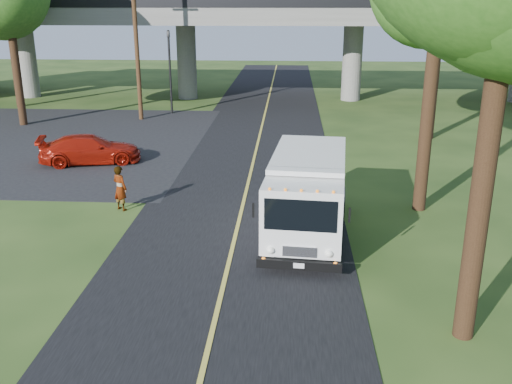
# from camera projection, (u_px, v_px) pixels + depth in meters

# --- Properties ---
(ground) EXTENTS (120.00, 120.00, 0.00)m
(ground) POSITION_uv_depth(u_px,v_px,m) (207.00, 353.00, 11.87)
(ground) COLOR #253D15
(ground) RESTS_ON ground
(road) EXTENTS (7.00, 90.00, 0.02)m
(road) POSITION_uv_depth(u_px,v_px,m) (245.00, 196.00, 21.32)
(road) COLOR black
(road) RESTS_ON ground
(parking_lot) EXTENTS (16.00, 18.00, 0.01)m
(parking_lot) POSITION_uv_depth(u_px,v_px,m) (46.00, 142.00, 29.52)
(parking_lot) COLOR black
(parking_lot) RESTS_ON ground
(lane_line) EXTENTS (0.12, 90.00, 0.01)m
(lane_line) POSITION_uv_depth(u_px,v_px,m) (245.00, 196.00, 21.31)
(lane_line) COLOR gold
(lane_line) RESTS_ON road
(overpass) EXTENTS (54.00, 10.00, 7.30)m
(overpass) POSITION_uv_depth(u_px,v_px,m) (269.00, 35.00, 40.67)
(overpass) COLOR slate
(overpass) RESTS_ON ground
(traffic_signal) EXTENTS (0.18, 0.22, 5.20)m
(traffic_signal) POSITION_uv_depth(u_px,v_px,m) (170.00, 63.00, 35.77)
(traffic_signal) COLOR black
(traffic_signal) RESTS_ON ground
(utility_pole) EXTENTS (1.60, 0.26, 9.00)m
(utility_pole) POSITION_uv_depth(u_px,v_px,m) (136.00, 42.00, 33.52)
(utility_pole) COLOR #472D19
(utility_pole) RESTS_ON ground
(step_van) EXTENTS (2.75, 6.19, 2.53)m
(step_van) POSITION_uv_depth(u_px,v_px,m) (307.00, 193.00, 17.44)
(step_van) COLOR white
(step_van) RESTS_ON ground
(red_sedan) EXTENTS (4.72, 2.89, 1.28)m
(red_sedan) POSITION_uv_depth(u_px,v_px,m) (90.00, 149.00, 25.47)
(red_sedan) COLOR #961509
(red_sedan) RESTS_ON ground
(pedestrian) EXTENTS (0.69, 0.63, 1.59)m
(pedestrian) POSITION_uv_depth(u_px,v_px,m) (120.00, 188.00, 19.71)
(pedestrian) COLOR gray
(pedestrian) RESTS_ON ground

